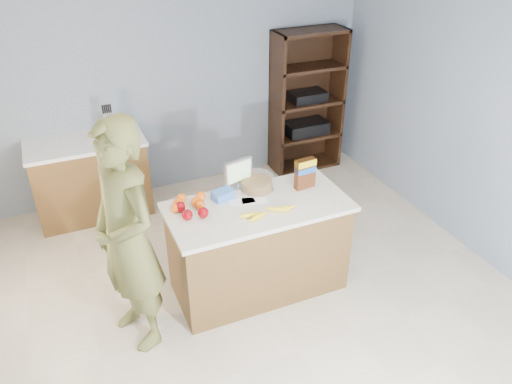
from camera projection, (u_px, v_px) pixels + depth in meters
name	position (u px, v px, depth m)	size (l,w,h in m)	color
floor	(272.00, 306.00, 4.46)	(4.50, 5.00, 0.02)	beige
walls	(275.00, 137.00, 3.61)	(4.52, 5.02, 2.51)	gray
counter_peninsula	(258.00, 250.00, 4.48)	(1.56, 0.76, 0.90)	brown
back_cabinet	(91.00, 178.00, 5.55)	(1.24, 0.62, 0.90)	brown
shelving_unit	(305.00, 103.00, 6.39)	(0.90, 0.40, 1.80)	black
person	(127.00, 239.00, 3.70)	(0.70, 0.46, 1.92)	brown
knife_block	(110.00, 129.00, 5.32)	(0.12, 0.10, 0.31)	tan
envelopes	(248.00, 201.00, 4.29)	(0.34, 0.19, 0.00)	white
bananas	(268.00, 212.00, 4.09)	(0.50, 0.16, 0.04)	yellow
apples	(190.00, 212.00, 4.06)	(0.24, 0.25, 0.09)	#89020B
oranges	(190.00, 201.00, 4.21)	(0.33, 0.25, 0.08)	orange
blue_carton	(223.00, 195.00, 4.30)	(0.18, 0.12, 0.08)	blue
salad_bowl	(257.00, 183.00, 4.43)	(0.30, 0.30, 0.13)	#267219
tv	(238.00, 172.00, 4.40)	(0.28, 0.12, 0.28)	silver
cereal_box	(305.00, 171.00, 4.40)	(0.19, 0.09, 0.28)	#592B14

